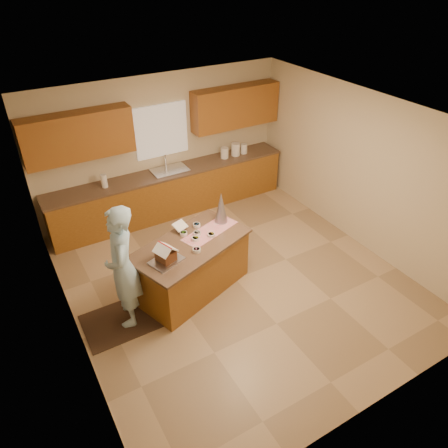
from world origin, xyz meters
The scene contains 28 objects.
floor centered at (0.00, 0.00, 0.00)m, with size 5.50×5.50×0.00m, color tan.
ceiling centered at (0.00, 0.00, 2.70)m, with size 5.50×5.50×0.00m, color silver.
wall_back centered at (0.00, 2.75, 1.35)m, with size 5.50×5.50×0.00m, color beige.
wall_front centered at (0.00, -2.75, 1.35)m, with size 5.50×5.50×0.00m, color beige.
wall_left centered at (-2.50, 0.00, 1.35)m, with size 5.50×5.50×0.00m, color beige.
wall_right centered at (2.50, 0.00, 1.35)m, with size 5.50×5.50×0.00m, color beige.
stone_accent centered at (-2.48, -0.80, 1.25)m, with size 2.50×2.50×0.00m, color gray.
window_curtain centered at (0.00, 2.72, 1.65)m, with size 1.05×0.03×1.00m, color white.
back_counter_base centered at (0.00, 2.45, 0.44)m, with size 4.80×0.60×0.88m, color #965D1F.
back_counter_top centered at (0.00, 2.45, 0.90)m, with size 4.85×0.63×0.04m, color brown.
upper_cabinet_left centered at (-1.55, 2.57, 1.90)m, with size 1.85×0.35×0.80m, color #9A6B21.
upper_cabinet_right centered at (1.55, 2.57, 1.90)m, with size 1.85×0.35×0.80m, color #9A6B21.
sink centered at (0.00, 2.45, 0.89)m, with size 0.70×0.45×0.12m, color silver.
faucet centered at (0.00, 2.63, 1.06)m, with size 0.03×0.03×0.28m, color silver.
island_base centered at (-0.70, 0.16, 0.42)m, with size 1.72×0.86×0.84m, color #965D1F.
island_top centered at (-0.70, 0.16, 0.86)m, with size 1.80×0.94×0.04m, color brown.
table_runner centered at (-0.29, 0.30, 0.88)m, with size 0.95×0.34×0.01m, color red.
baking_tray centered at (-1.18, -0.05, 0.89)m, with size 0.44×0.32×0.02m, color silver.
cookbook centered at (-0.68, 0.55, 0.96)m, with size 0.21×0.02×0.17m, color white.
tinsel_tree centered at (-0.01, 0.44, 1.14)m, with size 0.21×0.21×0.53m, color silver.
rug centered at (-1.82, 0.04, 0.01)m, with size 1.26×0.82×0.01m, color black.
boy centered at (-1.77, 0.04, 0.94)m, with size 0.68×0.44×1.85m, color #AAD9F2.
canister_a centered at (1.23, 2.45, 1.03)m, with size 0.16×0.16×0.22m, color white.
canister_b centered at (1.49, 2.45, 1.05)m, with size 0.18×0.18×0.26m, color white.
canister_c centered at (1.70, 2.45, 1.02)m, with size 0.14×0.14×0.20m, color white.
paper_towel centered at (-1.28, 2.45, 1.04)m, with size 0.11×0.11×0.24m, color white.
gingerbread_house centered at (-1.18, -0.05, 1.00)m, with size 0.33×0.34×0.27m.
candy_bowls centered at (-0.55, 0.25, 0.90)m, with size 0.48×0.69×0.05m.
Camera 1 is at (-2.82, -4.44, 4.53)m, focal length 33.71 mm.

